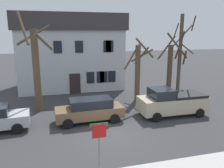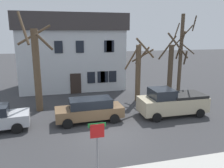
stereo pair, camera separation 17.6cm
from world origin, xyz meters
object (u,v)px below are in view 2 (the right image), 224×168
building_main (72,51)px  tree_bare_end (181,55)px  tree_bare_mid (138,70)px  street_sign_pole (97,140)px  tree_bare_far (172,68)px  pickup_truck_beige (172,102)px  car_brown_wagon (90,109)px  tree_bare_near (36,66)px

building_main → tree_bare_end: bearing=-39.3°
tree_bare_end → tree_bare_mid: bearing=171.7°
tree_bare_mid → street_sign_pole: (-5.77, -10.43, -1.10)m
tree_bare_far → street_sign_pole: tree_bare_far is taller
tree_bare_end → pickup_truck_beige: tree_bare_end is taller
pickup_truck_beige → car_brown_wagon: bearing=177.4°
tree_bare_mid → car_brown_wagon: size_ratio=1.21×
tree_bare_mid → tree_bare_end: (3.89, -0.57, 1.27)m
tree_bare_end → car_brown_wagon: size_ratio=1.63×
tree_bare_far → car_brown_wagon: (-8.27, -3.62, -2.15)m
car_brown_wagon → tree_bare_far: bearing=23.7°
street_sign_pole → tree_bare_far: bearing=48.5°
tree_bare_near → street_sign_pole: 10.35m
car_brown_wagon → pickup_truck_beige: pickup_truck_beige is taller
pickup_truck_beige → street_sign_pole: (-6.91, -6.16, 0.77)m
tree_bare_mid → tree_bare_near: bearing=-175.5°
building_main → pickup_truck_beige: size_ratio=2.24×
tree_bare_far → street_sign_pole: bearing=-131.5°
tree_bare_far → pickup_truck_beige: bearing=-117.1°
tree_bare_mid → car_brown_wagon: (-5.13, -3.99, -2.01)m
tree_bare_near → car_brown_wagon: tree_bare_near is taller
building_main → street_sign_pole: (-0.33, -17.51, -2.36)m
tree_bare_far → car_brown_wagon: size_ratio=1.32×
tree_bare_near → building_main: bearing=66.9°
building_main → pickup_truck_beige: building_main is taller
tree_bare_mid → building_main: bearing=127.5°
tree_bare_far → car_brown_wagon: tree_bare_far is taller
tree_bare_near → tree_bare_far: tree_bare_near is taller
tree_bare_near → tree_bare_mid: bearing=4.5°
tree_bare_near → pickup_truck_beige: 10.84m
car_brown_wagon → pickup_truck_beige: (6.27, -0.28, 0.15)m
tree_bare_near → street_sign_pole: (2.99, -9.74, -1.82)m
building_main → tree_bare_far: building_main is taller
tree_bare_mid → pickup_truck_beige: (1.14, -4.27, -1.86)m
building_main → pickup_truck_beige: (6.58, -11.35, -3.12)m
pickup_truck_beige → street_sign_pole: 9.29m
tree_bare_mid → tree_bare_far: bearing=-6.6°
tree_bare_end → street_sign_pole: bearing=-134.4°
building_main → car_brown_wagon: bearing=-88.4°
car_brown_wagon → street_sign_pole: (-0.64, -6.44, 0.91)m
tree_bare_far → tree_bare_end: 1.37m
pickup_truck_beige → street_sign_pole: bearing=-138.3°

